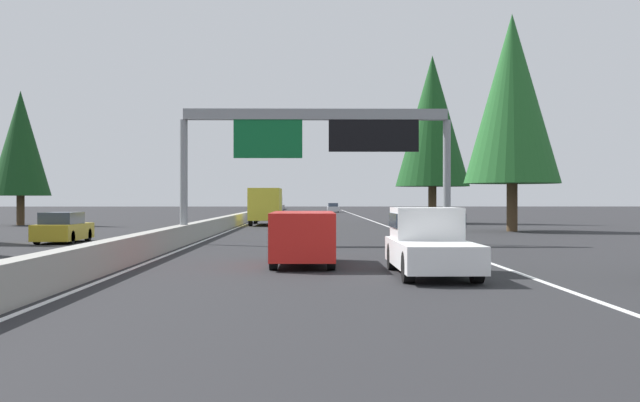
% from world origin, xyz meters
% --- Properties ---
extents(ground_plane, '(320.00, 320.00, 0.00)m').
position_xyz_m(ground_plane, '(60.00, 0.00, 0.00)').
color(ground_plane, '#262628').
extents(median_barrier, '(180.00, 0.56, 0.90)m').
position_xyz_m(median_barrier, '(80.00, 0.30, 0.45)').
color(median_barrier, '#9E9B93').
rests_on(median_barrier, ground).
extents(shoulder_stripe_right, '(160.00, 0.16, 0.01)m').
position_xyz_m(shoulder_stripe_right, '(70.00, -11.52, 0.01)').
color(shoulder_stripe_right, silver).
rests_on(shoulder_stripe_right, ground).
extents(shoulder_stripe_median, '(160.00, 0.16, 0.01)m').
position_xyz_m(shoulder_stripe_median, '(70.00, -0.25, 0.01)').
color(shoulder_stripe_median, silver).
rests_on(shoulder_stripe_median, ground).
extents(sign_gantry_overhead, '(0.50, 12.68, 6.31)m').
position_xyz_m(sign_gantry_overhead, '(34.98, -6.04, 5.02)').
color(sign_gantry_overhead, gray).
rests_on(sign_gantry_overhead, ground).
extents(pickup_near_right, '(5.60, 2.00, 1.86)m').
position_xyz_m(pickup_near_right, '(19.96, -8.93, 0.91)').
color(pickup_near_right, white).
rests_on(pickup_near_right, ground).
extents(minivan_far_right, '(5.00, 1.95, 1.69)m').
position_xyz_m(minivan_far_right, '(23.10, -5.38, 0.95)').
color(minivan_far_right, red).
rests_on(minivan_far_right, ground).
extents(box_truck_mid_center, '(8.50, 2.40, 2.95)m').
position_xyz_m(box_truck_mid_center, '(61.93, -2.04, 1.61)').
color(box_truck_mid_center, gold).
rests_on(box_truck_mid_center, ground).
extents(sedan_far_left, '(4.40, 1.80, 1.47)m').
position_xyz_m(sedan_far_left, '(123.25, -9.18, 0.68)').
color(sedan_far_left, silver).
rests_on(sedan_far_left, ground).
extents(oncoming_near, '(4.40, 1.80, 1.47)m').
position_xyz_m(oncoming_near, '(36.32, 6.33, 0.68)').
color(oncoming_near, '#AD931E').
rests_on(oncoming_near, ground).
extents(conifer_right_near, '(6.24, 6.24, 14.19)m').
position_xyz_m(conifer_right_near, '(49.38, -18.75, 8.63)').
color(conifer_right_near, '#4C3823').
rests_on(conifer_right_near, ground).
extents(conifer_right_mid, '(6.41, 6.41, 14.56)m').
position_xyz_m(conifer_right_mid, '(66.46, -16.18, 8.86)').
color(conifer_right_mid, '#4C3823').
rests_on(conifer_right_mid, ground).
extents(conifer_left_mid, '(4.76, 4.76, 10.82)m').
position_xyz_m(conifer_left_mid, '(61.80, 17.66, 6.57)').
color(conifer_left_mid, '#4C3823').
rests_on(conifer_left_mid, ground).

